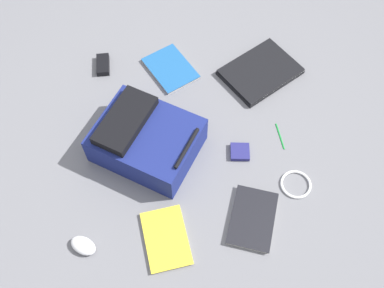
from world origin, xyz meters
name	(u,v)px	position (x,y,z in m)	size (l,w,h in m)	color
ground_plane	(189,143)	(0.00, 0.00, 0.00)	(3.60, 3.60, 0.00)	slate
backpack	(145,139)	(-0.19, -0.02, 0.08)	(0.53, 0.50, 0.19)	navy
laptop	(260,72)	(0.37, 0.38, 0.02)	(0.44, 0.41, 0.03)	black
book_blue	(253,218)	(0.24, -0.37, 0.01)	(0.24, 0.30, 0.02)	silver
book_manual	(170,69)	(-0.07, 0.43, 0.01)	(0.29, 0.32, 0.02)	silver
book_comic	(166,239)	(-0.11, -0.44, 0.01)	(0.21, 0.28, 0.02)	silver
computer_mouse	(83,246)	(-0.44, -0.46, 0.02)	(0.07, 0.11, 0.04)	silver
cable_coil	(296,184)	(0.44, -0.23, 0.01)	(0.13, 0.13, 0.01)	silver
power_brick	(103,65)	(-0.41, 0.46, 0.02)	(0.06, 0.12, 0.03)	black
pen_black	(280,136)	(0.41, 0.01, 0.00)	(0.01, 0.01, 0.14)	#198C33
earbud_pouch	(240,152)	(0.22, -0.06, 0.01)	(0.08, 0.08, 0.02)	navy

